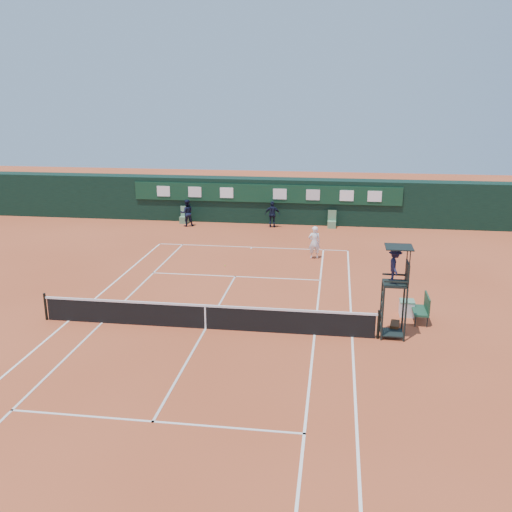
% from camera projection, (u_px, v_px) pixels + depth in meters
% --- Properties ---
extents(ground, '(90.00, 90.00, 0.00)m').
position_uv_depth(ground, '(206.00, 329.00, 21.58)').
color(ground, '#C6542E').
rests_on(ground, ground).
extents(court_lines, '(11.05, 23.85, 0.01)m').
position_uv_depth(court_lines, '(206.00, 329.00, 21.58)').
color(court_lines, silver).
rests_on(court_lines, ground).
extents(tennis_net, '(12.90, 0.10, 1.10)m').
position_uv_depth(tennis_net, '(205.00, 316.00, 21.44)').
color(tennis_net, black).
rests_on(tennis_net, ground).
extents(back_wall, '(40.00, 1.65, 3.00)m').
position_uv_depth(back_wall, '(266.00, 200.00, 38.99)').
color(back_wall, black).
rests_on(back_wall, ground).
extents(linesman_chair_left, '(0.55, 0.50, 1.15)m').
position_uv_depth(linesman_chair_left, '(184.00, 219.00, 38.87)').
color(linesman_chair_left, '#57855F').
rests_on(linesman_chair_left, ground).
extents(linesman_chair_right, '(0.55, 0.50, 1.15)m').
position_uv_depth(linesman_chair_right, '(332.00, 223.00, 37.52)').
color(linesman_chair_right, '#5C8D61').
rests_on(linesman_chair_right, ground).
extents(umpire_chair, '(0.96, 0.95, 3.42)m').
position_uv_depth(umpire_chair, '(396.00, 273.00, 20.23)').
color(umpire_chair, black).
rests_on(umpire_chair, ground).
extents(player_bench, '(0.55, 1.20, 1.10)m').
position_uv_depth(player_bench, '(423.00, 307.00, 22.08)').
color(player_bench, '#1B452E').
rests_on(player_bench, ground).
extents(tennis_bag, '(0.43, 0.77, 0.27)m').
position_uv_depth(tennis_bag, '(395.00, 326.00, 21.45)').
color(tennis_bag, black).
rests_on(tennis_bag, ground).
extents(cooler, '(0.57, 0.57, 0.65)m').
position_uv_depth(cooler, '(407.00, 308.00, 22.76)').
color(cooler, white).
rests_on(cooler, ground).
extents(tennis_ball, '(0.06, 0.06, 0.06)m').
position_uv_depth(tennis_ball, '(225.00, 266.00, 29.32)').
color(tennis_ball, '#C6DF33').
rests_on(tennis_ball, ground).
extents(player, '(0.72, 0.55, 1.77)m').
position_uv_depth(player, '(314.00, 242.00, 30.48)').
color(player, white).
rests_on(player, ground).
extents(ball_kid_left, '(1.07, 0.96, 1.79)m').
position_uv_depth(ball_kid_left, '(187.00, 213.00, 37.85)').
color(ball_kid_left, black).
rests_on(ball_kid_left, ground).
extents(ball_kid_right, '(1.03, 0.45, 1.74)m').
position_uv_depth(ball_kid_right, '(273.00, 214.00, 37.52)').
color(ball_kid_right, black).
rests_on(ball_kid_right, ground).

